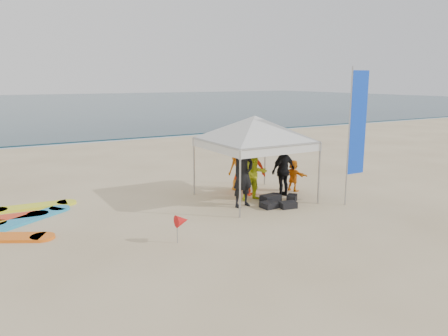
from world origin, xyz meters
name	(u,v)px	position (x,y,z in m)	size (l,w,h in m)	color
ground	(247,249)	(0.00, 0.00, 0.00)	(120.00, 120.00, 0.00)	beige
ocean	(10,105)	(0.00, 60.00, 0.04)	(160.00, 84.00, 0.08)	#0C2633
shoreline_foam	(72,143)	(0.00, 18.20, 0.00)	(160.00, 1.20, 0.01)	silver
person_black_a	(243,174)	(1.62, 2.71, 0.94)	(0.69, 0.45, 1.89)	black
person_yellow	(255,174)	(2.27, 3.09, 0.80)	(0.78, 0.61, 1.61)	#CDDB1E
person_orange_a	(251,169)	(2.50, 3.67, 0.83)	(1.07, 0.62, 1.66)	red
person_black_b	(283,170)	(3.28, 3.05, 0.81)	(0.95, 0.39, 1.62)	black
person_orange_b	(241,165)	(2.57, 4.35, 0.83)	(0.81, 0.53, 1.65)	orange
person_seated	(293,176)	(3.96, 3.39, 0.50)	(0.94, 0.30, 1.01)	orange
canopy_tent	(255,116)	(2.34, 3.23, 2.48)	(3.78, 3.78, 2.85)	#A5A5A8
feather_flag	(357,125)	(4.54, 1.38, 2.29)	(0.65, 0.04, 3.89)	#A5A5A8
marker_pennant	(182,221)	(-1.03, 1.04, 0.49)	(0.28, 0.28, 0.64)	#A5A5A8
gear_pile	(277,201)	(2.57, 2.36, 0.10)	(1.42, 1.11, 0.22)	black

